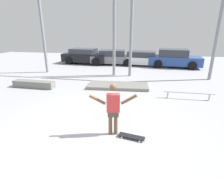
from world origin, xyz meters
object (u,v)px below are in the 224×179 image
Objects in this scene: skateboard at (132,136)px; grind_box at (34,84)px; parked_car_grey at (114,57)px; parked_car_blue at (174,58)px; parked_car_white at (143,58)px; parked_car_black at (85,56)px; skateboarder at (113,107)px; manual_pad at (118,86)px; grind_rail at (188,94)px.

grind_box is at bearing 156.93° from skateboard.
parked_car_grey is 0.97× the size of parked_car_blue.
parked_car_white reaches higher than grind_box.
grind_box is 7.68m from parked_car_black.
skateboarder is at bearing -85.49° from parked_car_grey.
skateboarder is 11.48m from parked_car_white.
skateboard is 12.71m from parked_car_black.
parked_car_blue reaches higher than manual_pad.
grind_box is at bearing -87.39° from parked_car_black.
skateboard is 6.91m from grind_box.
manual_pad is 0.77× the size of parked_car_grey.
parked_car_black is 0.99× the size of parked_car_blue.
skateboard is 0.34× the size of grind_box.
parked_car_black is 8.08m from parked_car_blue.
parked_car_white is (5.80, 7.74, 0.42)m from grind_box.
skateboarder is 11.67m from parked_car_blue.
manual_pad is at bearing -95.45° from parked_car_white.
skateboarder is 0.49× the size of manual_pad.
grind_rail is 7.75m from parked_car_blue.
parked_car_blue is (8.46, 7.47, 0.54)m from grind_box.
skateboarder is at bearing -101.26° from parked_car_blue.
grind_box is 0.55× the size of parked_car_grey.
grind_rail is at bearing -87.82° from parked_car_blue.
parked_car_black is at bearing -174.50° from parked_car_white.
grind_box is at bearing -133.33° from parked_car_blue.
skateboarder is 0.36× the size of parked_car_blue.
grind_rail is (8.04, -0.26, 0.07)m from grind_box.
grind_rail is at bearing -69.73° from parked_car_white.
parked_car_blue is at bearing 87.36° from skateboard.
grind_rail is at bearing -18.72° from manual_pad.
skateboarder is at bearing 177.46° from skateboard.
grind_box is 0.53× the size of parked_car_blue.
parked_car_white is at bearing 75.35° from skateboarder.
skateboard is at bearing -24.82° from skateboarder.
parked_car_black is (-4.77, 11.37, -0.21)m from skateboarder.
parked_car_white is at bearing 79.92° from manual_pad.
parked_car_white is (2.68, 0.04, -0.03)m from parked_car_grey.
grind_box is 0.54× the size of parked_car_black.
skateboarder is 0.36× the size of parked_car_white.
skateboarder is at bearing -88.66° from parked_car_white.
parked_car_black reaches higher than grind_rail.
grind_rail reaches higher than skateboard.
skateboarder reaches higher than manual_pad.
skateboard is 0.18× the size of parked_car_black.
manual_pad is at bearing 161.28° from grind_rail.
skateboarder is 0.73× the size of grind_rail.
manual_pad is 0.75× the size of parked_car_blue.
manual_pad is at bearing -115.28° from parked_car_blue.
skateboarder reaches higher than parked_car_blue.
skateboarder is at bearing -61.84° from parked_car_black.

